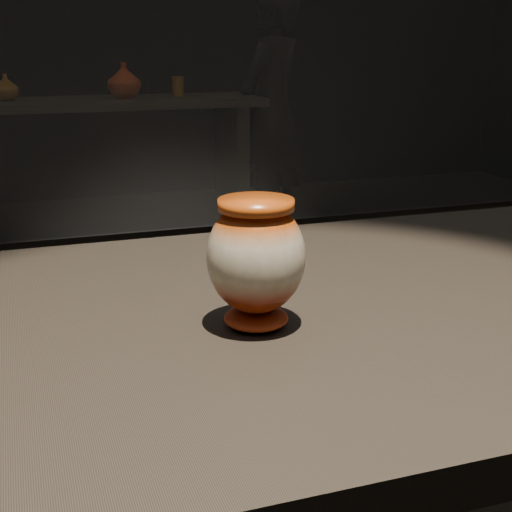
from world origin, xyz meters
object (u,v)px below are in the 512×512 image
at_px(main_vase, 256,258).
at_px(back_shelf, 98,143).
at_px(visitor, 271,112).
at_px(display_plinth, 269,480).

bearing_deg(main_vase, back_shelf, 86.48).
distance_m(main_vase, visitor, 3.93).
xyz_separation_m(display_plinth, back_shelf, (0.19, 3.59, 0.01)).
xyz_separation_m(back_shelf, visitor, (1.13, 0.03, 0.15)).
distance_m(display_plinth, visitor, 3.86).
bearing_deg(display_plinth, main_vase, -125.54).
distance_m(back_shelf, visitor, 1.14).
bearing_deg(back_shelf, visitor, 1.60).
bearing_deg(visitor, back_shelf, -39.53).
bearing_deg(main_vase, display_plinth, 54.46).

